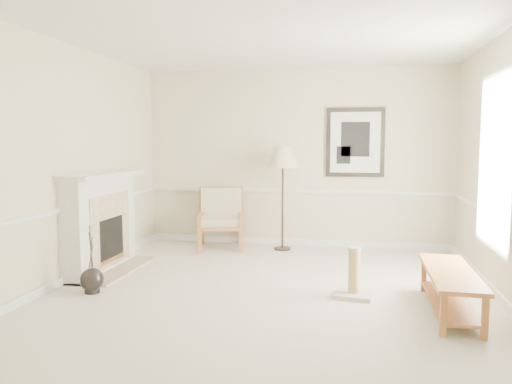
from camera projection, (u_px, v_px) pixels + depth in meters
ground at (268, 293)px, 5.64m from camera, size 5.50×5.50×0.00m
room at (282, 128)px, 5.50m from camera, size 5.04×5.54×2.92m
fireplace at (102, 223)px, 6.60m from camera, size 0.64×1.64×1.31m
floor_vase at (92, 280)px, 5.66m from camera, size 0.27×0.27×0.78m
armchair at (221, 215)px, 8.11m from camera, size 0.88×0.92×0.96m
floor_lamp at (283, 160)px, 7.80m from camera, size 0.68×0.68×1.63m
bench at (450, 284)px, 5.00m from camera, size 0.47×1.51×0.43m
scratching_post at (354, 281)px, 5.52m from camera, size 0.44×0.44×0.56m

